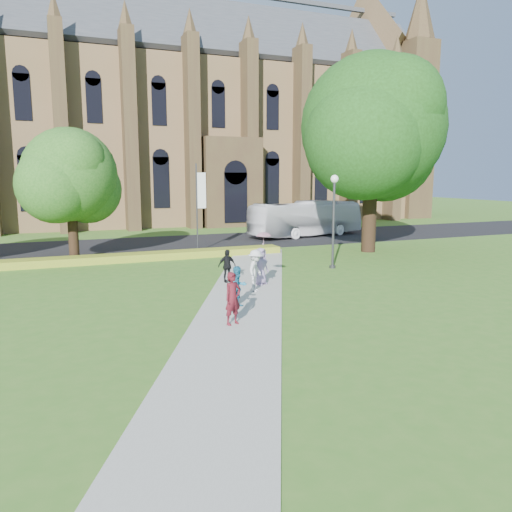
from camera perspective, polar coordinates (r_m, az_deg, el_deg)
name	(u,v)px	position (r m, az deg, el deg)	size (l,w,h in m)	color
ground	(252,309)	(19.74, -0.49, -6.09)	(160.00, 160.00, 0.00)	#3C7122
road	(155,245)	(38.71, -11.42, 1.29)	(160.00, 10.00, 0.02)	black
footpath	(243,303)	(20.64, -1.51, -5.35)	(3.20, 30.00, 0.04)	#B2B2A8
flower_hedge	(144,257)	(31.71, -12.70, -0.07)	(18.00, 1.40, 0.45)	gold
cathedral	(206,107)	(60.41, -5.74, 16.54)	(52.60, 18.25, 28.00)	brown
streetlamp	(334,210)	(28.28, 8.88, 5.21)	(0.44, 0.44, 5.24)	#38383D
large_tree	(372,127)	(35.13, 13.17, 14.12)	(9.60, 9.60, 13.20)	#332114
street_tree_1	(70,175)	(32.23, -20.51, 8.65)	(5.60, 5.60, 8.05)	#332114
banner_pole_0	(198,203)	(34.20, -6.60, 6.09)	(0.70, 0.10, 6.00)	#38383D
tour_coach	(306,219)	(43.23, 5.77, 4.27)	(2.54, 10.86, 3.03)	silver
pedestrian_0	(233,298)	(17.43, -2.67, -4.87)	(0.68, 0.45, 1.86)	#4F121A
pedestrian_1	(238,287)	(19.74, -2.07, -3.52)	(0.80, 0.62, 1.64)	#1C6B90
pedestrian_2	(256,270)	(22.41, -0.05, -1.66)	(1.22, 0.70, 1.89)	silver
pedestrian_3	(227,266)	(24.36, -3.34, -1.13)	(0.95, 0.39, 1.61)	black
pedestrian_4	(261,266)	(23.80, 0.57, -1.17)	(0.86, 0.56, 1.77)	gray
parasol	(264,241)	(23.77, 0.88, 1.76)	(0.73, 0.73, 0.64)	#BF868A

